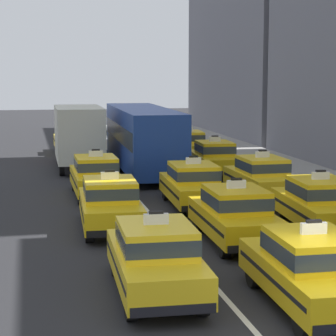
% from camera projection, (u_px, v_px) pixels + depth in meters
% --- Properties ---
extents(lane_stripe_left_center, '(0.14, 80.00, 0.01)m').
position_uv_depth(lane_stripe_left_center, '(118.00, 177.00, 32.02)').
color(lane_stripe_left_center, silver).
rests_on(lane_stripe_left_center, ground).
extents(lane_stripe_center_right, '(0.14, 80.00, 0.01)m').
position_uv_depth(lane_stripe_center_right, '(183.00, 175.00, 32.68)').
color(lane_stripe_center_right, silver).
rests_on(lane_stripe_center_right, ground).
extents(sidewalk_curb, '(4.00, 90.00, 0.15)m').
position_uv_depth(sidewalk_curb, '(334.00, 187.00, 28.99)').
color(sidewalk_curb, gray).
rests_on(sidewalk_curb, ground).
extents(taxi_left_nearest, '(1.96, 4.61, 1.96)m').
position_uv_depth(taxi_left_nearest, '(155.00, 257.00, 15.05)').
color(taxi_left_nearest, black).
rests_on(taxi_left_nearest, ground).
extents(taxi_left_second, '(2.00, 4.63, 1.96)m').
position_uv_depth(taxi_left_second, '(110.00, 203.00, 21.25)').
color(taxi_left_second, black).
rests_on(taxi_left_second, ground).
extents(taxi_left_third, '(1.83, 4.56, 1.96)m').
position_uv_depth(taxi_left_third, '(96.00, 175.00, 26.96)').
color(taxi_left_third, black).
rests_on(taxi_left_third, ground).
extents(box_truck_left_fourth, '(2.38, 6.99, 3.27)m').
position_uv_depth(box_truck_left_fourth, '(78.00, 135.00, 34.82)').
color(box_truck_left_fourth, black).
rests_on(box_truck_left_fourth, ground).
extents(taxi_left_fifth, '(1.84, 4.57, 1.96)m').
position_uv_depth(taxi_left_fifth, '(70.00, 139.00, 41.54)').
color(taxi_left_fifth, black).
rests_on(taxi_left_fifth, ground).
extents(taxi_center_nearest, '(1.93, 4.61, 1.96)m').
position_uv_depth(taxi_center_nearest, '(310.00, 268.00, 14.17)').
color(taxi_center_nearest, black).
rests_on(taxi_center_nearest, ground).
extents(taxi_center_second, '(1.90, 4.59, 1.96)m').
position_uv_depth(taxi_center_second, '(235.00, 214.00, 19.64)').
color(taxi_center_second, black).
rests_on(taxi_center_second, ground).
extents(taxi_center_third, '(1.98, 4.62, 1.96)m').
position_uv_depth(taxi_center_third, '(193.00, 184.00, 24.81)').
color(taxi_center_third, black).
rests_on(taxi_center_third, ground).
extents(bus_center_fourth, '(2.73, 11.25, 3.22)m').
position_uv_depth(bus_center_fourth, '(143.00, 136.00, 33.69)').
color(bus_center_fourth, black).
rests_on(bus_center_fourth, ground).
extents(sedan_center_fifth, '(1.87, 4.34, 1.58)m').
position_uv_depth(sedan_center_fifth, '(118.00, 138.00, 42.30)').
color(sedan_center_fifth, black).
rests_on(sedan_center_fifth, ground).
extents(taxi_right_second, '(2.10, 4.66, 1.96)m').
position_uv_depth(taxi_right_second, '(319.00, 203.00, 21.27)').
color(taxi_right_second, black).
rests_on(taxi_right_second, ground).
extents(taxi_right_third, '(1.83, 4.56, 1.96)m').
position_uv_depth(taxi_right_third, '(261.00, 176.00, 26.71)').
color(taxi_right_third, black).
rests_on(taxi_right_third, ground).
extents(taxi_right_fourth, '(2.02, 4.64, 1.96)m').
position_uv_depth(taxi_right_fourth, '(214.00, 157.00, 32.69)').
color(taxi_right_fourth, black).
rests_on(taxi_right_fourth, ground).
extents(taxi_right_fifth, '(2.06, 4.65, 1.96)m').
position_uv_depth(taxi_right_fifth, '(188.00, 144.00, 38.47)').
color(taxi_right_fifth, black).
rests_on(taxi_right_fifth, ground).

